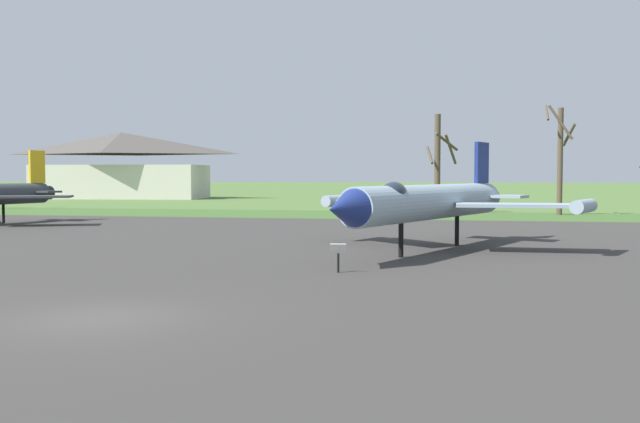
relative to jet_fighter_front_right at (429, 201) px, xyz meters
The scene contains 8 objects.
ground_plane 17.61m from the jet_fighter_front_right, 113.27° to the right, with size 600.00×600.00×0.00m, color #4C6B33.
asphalt_apron 7.51m from the jet_fighter_front_right, 163.84° to the right, with size 92.05×46.85×0.05m, color #383533.
grass_verge_strip 28.36m from the jet_fighter_front_right, 104.13° to the left, with size 152.05×12.00×0.06m, color #3C5E28.
jet_fighter_front_right is the anchor object (origin of this frame).
info_placard_front_right 7.99m from the jet_fighter_front_right, 110.33° to the right, with size 0.56×0.29×1.04m.
bare_tree_left_of_center 31.75m from the jet_fighter_front_right, 90.99° to the left, with size 2.80×2.61×8.56m.
bare_tree_center 31.71m from the jet_fighter_front_right, 72.87° to the left, with size 2.39×2.30×9.16m.
visitor_building 78.26m from the jet_fighter_front_right, 125.79° to the left, with size 25.01×13.06×9.31m.
Camera 1 is at (8.18, -15.07, 3.36)m, focal length 40.33 mm.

